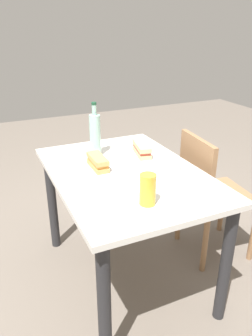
{
  "coord_description": "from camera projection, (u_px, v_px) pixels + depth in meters",
  "views": [
    {
      "loc": [
        1.48,
        -0.67,
        1.46
      ],
      "look_at": [
        0.0,
        0.0,
        0.74
      ],
      "focal_mm": 35.08,
      "sensor_mm": 36.0,
      "label": 1
    }
  ],
  "objects": [
    {
      "name": "knife_near",
      "position": [
        107.0,
        165.0,
        1.82
      ],
      "size": [
        0.18,
        0.05,
        0.01
      ],
      "color": "silver",
      "rests_on": "plate_near"
    },
    {
      "name": "knife_far",
      "position": [
        150.0,
        152.0,
        2.0
      ],
      "size": [
        0.18,
        0.04,
        0.01
      ],
      "color": "silver",
      "rests_on": "plate_far"
    },
    {
      "name": "water_bottle",
      "position": [
        95.0,
        134.0,
        1.95
      ],
      "size": [
        0.07,
        0.07,
        0.33
      ],
      "color": "#99C6B7",
      "rests_on": "dining_table"
    },
    {
      "name": "plate_far",
      "position": [
        142.0,
        155.0,
        1.98
      ],
      "size": [
        0.26,
        0.26,
        0.01
      ],
      "primitive_type": "cylinder",
      "color": "white",
      "rests_on": "dining_table"
    },
    {
      "name": "beer_glass",
      "position": [
        148.0,
        190.0,
        1.44
      ],
      "size": [
        0.07,
        0.07,
        0.14
      ],
      "primitive_type": "cylinder",
      "color": "gold",
      "rests_on": "dining_table"
    },
    {
      "name": "olive_bowl",
      "position": [
        172.0,
        168.0,
        1.79
      ],
      "size": [
        0.1,
        0.1,
        0.03
      ],
      "primitive_type": "cylinder",
      "color": "silver",
      "rests_on": "dining_table"
    },
    {
      "name": "chair_far",
      "position": [
        208.0,
        190.0,
        2.11
      ],
      "size": [
        0.44,
        0.44,
        0.84
      ],
      "color": "#936B47",
      "rests_on": "ground"
    },
    {
      "name": "plate_near",
      "position": [
        98.0,
        169.0,
        1.8
      ],
      "size": [
        0.26,
        0.26,
        0.01
      ],
      "primitive_type": "cylinder",
      "color": "white",
      "rests_on": "dining_table"
    },
    {
      "name": "baguette_sandwich_near",
      "position": [
        98.0,
        162.0,
        1.78
      ],
      "size": [
        0.19,
        0.07,
        0.07
      ],
      "color": "tan",
      "rests_on": "plate_near"
    },
    {
      "name": "ground_plane",
      "position": [
        126.0,
        275.0,
        2.08
      ],
      "size": [
        8.0,
        8.0,
        0.0
      ],
      "primitive_type": "plane",
      "color": "#6B6056"
    },
    {
      "name": "baguette_sandwich_far",
      "position": [
        142.0,
        149.0,
        1.96
      ],
      "size": [
        0.22,
        0.11,
        0.07
      ],
      "color": "#DBB77A",
      "rests_on": "plate_far"
    },
    {
      "name": "dining_table",
      "position": [
        126.0,
        190.0,
        1.83
      ],
      "size": [
        1.11,
        0.77,
        0.72
      ],
      "color": "silver",
      "rests_on": "ground"
    }
  ]
}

